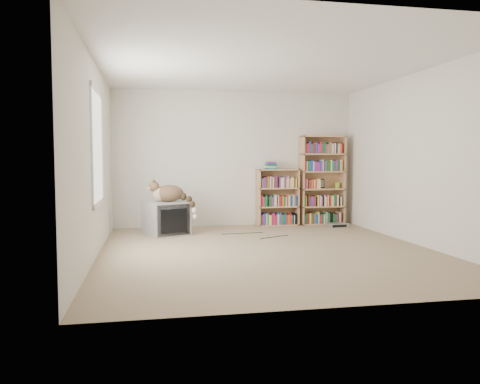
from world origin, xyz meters
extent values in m
cube|color=tan|center=(0.00, 0.00, 0.00)|extent=(4.50, 5.00, 0.01)
cube|color=silver|center=(0.00, 2.50, 1.25)|extent=(4.50, 0.02, 2.50)
cube|color=silver|center=(0.00, -2.50, 1.25)|extent=(4.50, 0.02, 2.50)
cube|color=silver|center=(-2.25, 0.00, 1.25)|extent=(0.02, 5.00, 2.50)
cube|color=silver|center=(2.25, 0.00, 1.25)|extent=(0.02, 5.00, 2.50)
cube|color=white|center=(0.00, 0.00, 2.50)|extent=(4.50, 5.00, 0.02)
cube|color=white|center=(-2.24, 0.20, 1.40)|extent=(0.02, 1.22, 1.52)
cube|color=#9B9B9D|center=(-1.32, 1.60, 0.27)|extent=(0.80, 0.77, 0.55)
cube|color=black|center=(-1.21, 1.35, 0.27)|extent=(0.54, 0.26, 0.50)
cube|color=black|center=(-1.20, 1.34, 0.26)|extent=(0.43, 0.20, 0.38)
cube|color=black|center=(-1.37, 1.71, 0.26)|extent=(0.47, 0.44, 0.33)
ellipsoid|color=#3B2718|center=(-1.28, 1.64, 0.68)|extent=(0.55, 0.41, 0.28)
ellipsoid|color=#3B2718|center=(-1.15, 1.66, 0.67)|extent=(0.27, 0.29, 0.21)
ellipsoid|color=tan|center=(-1.44, 1.59, 0.67)|extent=(0.23, 0.23, 0.23)
ellipsoid|color=#3B2718|center=(-1.51, 1.59, 0.80)|extent=(0.20, 0.20, 0.17)
sphere|color=beige|center=(-1.58, 1.58, 0.78)|extent=(0.08, 0.08, 0.07)
cone|color=black|center=(-1.50, 1.55, 0.88)|extent=(0.08, 0.09, 0.09)
cone|color=black|center=(-1.52, 1.65, 0.88)|extent=(0.08, 0.09, 0.09)
cube|color=tan|center=(1.25, 2.34, 0.84)|extent=(0.02, 0.30, 1.69)
cube|color=tan|center=(2.06, 2.34, 0.84)|extent=(0.03, 0.30, 1.69)
cube|color=tan|center=(1.65, 2.48, 0.84)|extent=(0.84, 0.03, 1.69)
cube|color=tan|center=(1.65, 2.34, 1.67)|extent=(0.84, 0.30, 0.02)
cube|color=tan|center=(1.65, 2.34, 0.01)|extent=(0.84, 0.30, 0.03)
cube|color=tan|center=(1.65, 2.34, 0.34)|extent=(0.84, 0.30, 0.03)
cube|color=tan|center=(1.65, 2.34, 0.68)|extent=(0.84, 0.30, 0.02)
cube|color=tan|center=(1.65, 2.34, 1.01)|extent=(0.84, 0.30, 0.02)
cube|color=tan|center=(1.65, 2.34, 1.34)|extent=(0.84, 0.30, 0.02)
cube|color=red|center=(1.65, 2.34, 0.12)|extent=(0.76, 0.24, 0.19)
cube|color=#1939A8|center=(1.65, 2.34, 0.45)|extent=(0.76, 0.24, 0.19)
cube|color=#126724|center=(1.65, 2.34, 0.78)|extent=(0.76, 0.24, 0.19)
cube|color=#EEE3C4|center=(1.65, 2.34, 1.12)|extent=(0.76, 0.24, 0.19)
cube|color=black|center=(1.65, 2.34, 1.45)|extent=(0.76, 0.24, 0.19)
cube|color=tan|center=(0.40, 2.34, 0.53)|extent=(0.03, 0.30, 1.06)
cube|color=tan|center=(1.15, 2.34, 0.53)|extent=(0.02, 0.30, 1.06)
cube|color=tan|center=(0.78, 2.48, 0.53)|extent=(0.77, 0.03, 1.06)
cube|color=tan|center=(0.78, 2.34, 1.05)|extent=(0.77, 0.30, 0.02)
cube|color=tan|center=(0.78, 2.34, 0.01)|extent=(0.77, 0.30, 0.03)
cube|color=tan|center=(0.78, 2.34, 0.36)|extent=(0.77, 0.30, 0.03)
cube|color=tan|center=(0.78, 2.34, 0.70)|extent=(0.77, 0.30, 0.02)
cube|color=red|center=(0.78, 2.34, 0.12)|extent=(0.69, 0.24, 0.19)
cube|color=#1939A8|center=(0.78, 2.34, 0.47)|extent=(0.69, 0.24, 0.19)
cube|color=#126724|center=(0.78, 2.34, 0.81)|extent=(0.69, 0.24, 0.19)
cube|color=red|center=(0.64, 2.37, 1.13)|extent=(0.20, 0.26, 0.14)
cylinder|color=#89A62F|center=(1.96, 2.34, 0.74)|extent=(0.10, 0.10, 0.11)
cube|color=black|center=(1.67, 2.44, 0.78)|extent=(0.13, 0.05, 0.18)
cube|color=#9F9EA3|center=(1.80, 1.90, 0.04)|extent=(0.36, 0.27, 0.08)
cube|color=silver|center=(-2.24, 1.95, 0.32)|extent=(0.01, 0.08, 0.13)
camera|label=1|loc=(-1.55, -6.13, 1.24)|focal=35.00mm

